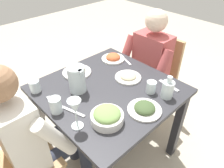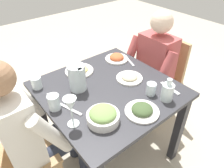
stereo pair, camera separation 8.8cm
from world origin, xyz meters
The scene contains 21 objects.
ground_plane centered at (0.00, 0.00, 0.00)m, with size 8.00×8.00×0.00m, color #B7AD99.
dining_table centered at (0.00, 0.00, 0.62)m, with size 0.91×0.91×0.74m.
chair_near centered at (0.10, -0.75, 0.48)m, with size 0.40×0.40×0.85m.
chair_far centered at (0.09, 0.75, 0.48)m, with size 0.40×0.40×0.85m.
diner_near centered at (0.10, -0.55, 0.62)m, with size 0.48×0.53×1.15m.
diner_far centered at (0.09, 0.55, 0.62)m, with size 0.48×0.53×1.15m.
water_pitcher centered at (0.13, 0.17, 0.83)m, with size 0.16×0.12×0.19m.
salad_bowl centered at (-0.23, 0.22, 0.78)m, with size 0.20×0.20×0.09m.
plate_beans centered at (-0.01, -0.19, 0.75)m, with size 0.20×0.20×0.04m.
plate_rice_curry centered at (0.27, -0.31, 0.76)m, with size 0.20×0.20×0.05m.
plate_fries centered at (0.32, 0.05, 0.75)m, with size 0.23×0.23×0.04m.
plate_dolmas centered at (-0.33, -0.01, 0.76)m, with size 0.21×0.21×0.05m.
water_glass_far_right centered at (0.33, 0.39, 0.78)m, with size 0.07×0.07×0.09m, color silver.
water_glass_far_left centered at (-0.24, -0.18, 0.78)m, with size 0.07×0.07×0.09m, color silver.
water_glass_by_pitcher centered at (0.05, 0.39, 0.79)m, with size 0.08×0.08×0.10m, color silver.
wine_glass centered at (-0.14, 0.37, 0.88)m, with size 0.08×0.08×0.20m.
oil_carafe centered at (-0.34, -0.22, 0.79)m, with size 0.08×0.08×0.16m.
fork_near centered at (-0.29, -0.33, 0.74)m, with size 0.17×0.03×0.01m, color silver.
knife_near centered at (0.18, -0.38, 0.74)m, with size 0.18×0.02×0.01m, color silver.
fork_far centered at (0.12, 0.38, 0.74)m, with size 0.17×0.03×0.01m, color silver.
knife_far centered at (-0.03, 0.33, 0.74)m, with size 0.18×0.02×0.01m, color silver.
Camera 1 is at (-0.87, 0.79, 1.64)m, focal length 32.91 mm.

